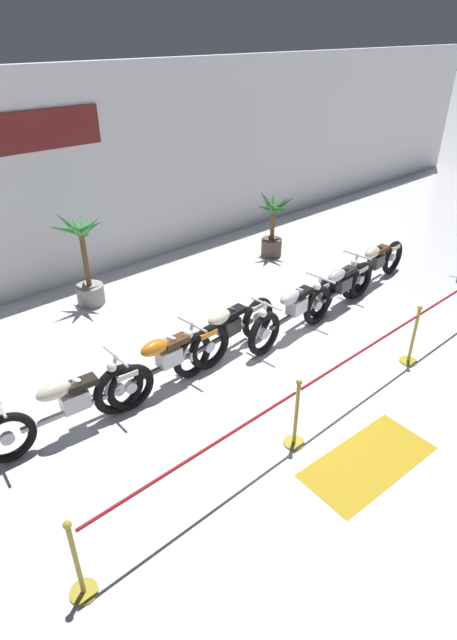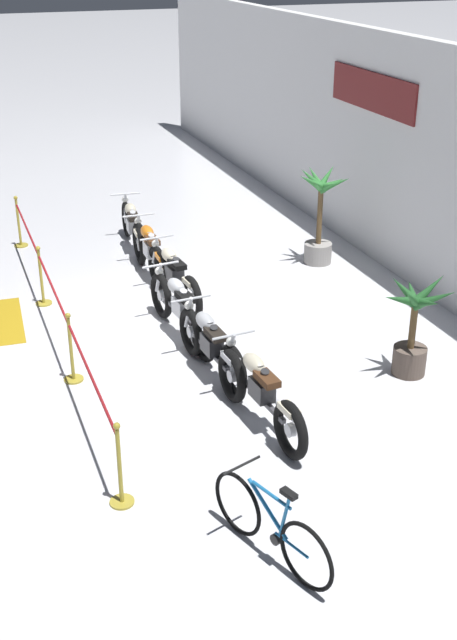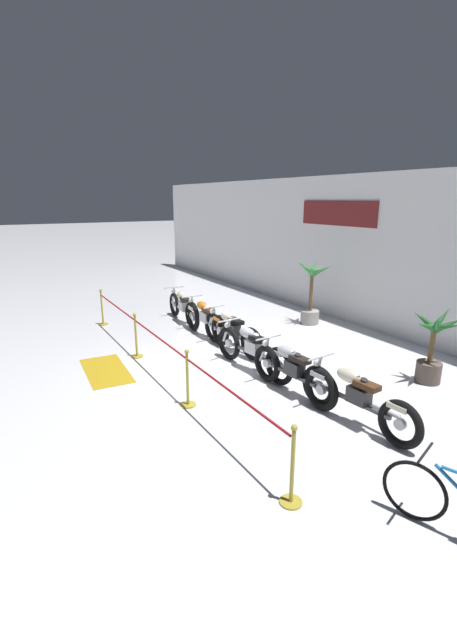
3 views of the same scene
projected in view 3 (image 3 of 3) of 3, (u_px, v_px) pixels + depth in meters
ground_plane at (219, 365)px, 9.41m from camera, size 120.00×120.00×0.00m
back_wall at (387, 255)px, 11.31m from camera, size 28.00×0.29×4.20m
motorcycle_cream_0 at (183, 307)px, 12.51m from camera, size 2.42×0.62×0.94m
motorcycle_orange_1 at (205, 319)px, 11.24m from camera, size 2.41×0.62×0.97m
motorcycle_cream_2 at (231, 331)px, 10.23m from camera, size 2.31×0.62×0.96m
motorcycle_silver_3 at (252, 349)px, 8.99m from camera, size 2.45×0.63×0.96m
motorcycle_silver_4 at (292, 371)px, 7.91m from camera, size 2.21×0.62×0.95m
motorcycle_cream_5 at (356, 398)px, 6.84m from camera, size 2.36×0.62×0.95m
potted_palm_left_of_row at (432, 348)px, 8.35m from camera, size 0.97×0.99×1.53m
potted_palm_right_of_row at (311, 293)px, 12.31m from camera, size 1.07×0.97×1.90m
stanchion_far_left at (135, 327)px, 9.72m from camera, size 8.84×0.28×1.05m
stanchion_mid_left at (136, 342)px, 9.81m from camera, size 0.28×0.28×1.05m
stanchion_mid_right at (188, 387)px, 7.49m from camera, size 0.28×0.28×1.05m
stanchion_far_right at (292, 477)px, 5.06m from camera, size 0.28×0.28×1.05m
floor_banner at (106, 370)px, 9.12m from camera, size 1.85×0.94×0.01m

